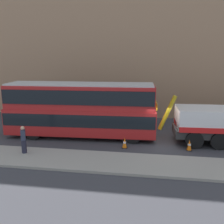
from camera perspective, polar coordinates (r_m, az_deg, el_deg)
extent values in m
plane|color=#38383D|center=(18.49, 11.67, -6.59)|extent=(120.00, 120.00, 0.00)
cube|color=gray|center=(14.57, 12.48, -11.83)|extent=(60.00, 2.80, 0.15)
cube|color=#9E7A5B|center=(25.04, 11.69, 17.07)|extent=(60.00, 1.20, 16.00)
cube|color=silver|center=(18.74, 23.72, -1.34)|extent=(6.21, 2.86, 1.40)
cube|color=red|center=(18.87, 23.57, -2.87)|extent=(6.21, 2.91, 0.36)
cylinder|color=#B79914|center=(17.90, 12.42, -0.17)|extent=(1.24, 0.33, 2.52)
cylinder|color=black|center=(19.97, 21.37, -4.01)|extent=(1.17, 0.39, 1.16)
cylinder|color=black|center=(17.94, 23.16, -6.06)|extent=(1.17, 0.39, 1.16)
cylinder|color=black|center=(19.61, 16.84, -3.97)|extent=(1.17, 0.39, 1.16)
cylinder|color=black|center=(17.54, 18.14, -6.07)|extent=(1.17, 0.39, 1.16)
cube|color=#AD1E1E|center=(18.95, -7.06, -1.86)|extent=(11.10, 2.97, 1.90)
cube|color=#AD1E1E|center=(18.57, -7.21, 3.52)|extent=(10.87, 2.86, 1.70)
cube|color=black|center=(18.89, -7.08, -1.12)|extent=(10.99, 3.01, 0.90)
cube|color=black|center=(18.56, -7.22, 3.82)|extent=(10.77, 3.01, 1.00)
cube|color=#B2B2B2|center=(18.45, -7.29, 6.31)|extent=(10.65, 2.75, 0.12)
cube|color=yellow|center=(18.22, 10.00, 1.48)|extent=(0.12, 1.50, 0.44)
cylinder|color=black|center=(19.71, 4.86, -3.53)|extent=(1.05, 0.34, 1.04)
cylinder|color=black|center=(17.65, 4.68, -5.52)|extent=(1.05, 0.34, 1.04)
cylinder|color=black|center=(21.12, -15.09, -2.82)|extent=(1.05, 0.34, 1.04)
cylinder|color=black|center=(19.21, -17.39, -4.55)|extent=(1.05, 0.34, 1.04)
cylinder|color=#232333|center=(16.55, -19.31, -7.33)|extent=(0.40, 0.40, 0.85)
cube|color=#2D3347|center=(16.31, -19.50, -4.91)|extent=(0.40, 0.47, 0.62)
sphere|color=tan|center=(16.19, -19.61, -3.46)|extent=(0.24, 0.24, 0.24)
cone|color=orange|center=(16.85, 2.87, -6.99)|extent=(0.32, 0.32, 0.72)
cylinder|color=white|center=(16.84, 2.88, -6.88)|extent=(0.21, 0.21, 0.10)
cube|color=black|center=(16.97, 2.86, -8.07)|extent=(0.36, 0.36, 0.04)
cone|color=orange|center=(17.18, 17.10, -7.18)|extent=(0.32, 0.32, 0.72)
cylinder|color=white|center=(17.16, 17.11, -7.07)|extent=(0.21, 0.21, 0.10)
cube|color=black|center=(17.29, 17.03, -8.24)|extent=(0.36, 0.36, 0.04)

